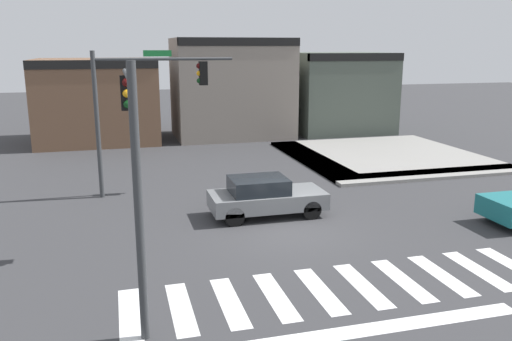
# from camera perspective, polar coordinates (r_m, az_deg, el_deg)

# --- Properties ---
(ground_plane) EXTENTS (120.00, 120.00, 0.00)m
(ground_plane) POSITION_cam_1_polar(r_m,az_deg,el_deg) (17.56, 3.24, -6.43)
(ground_plane) COLOR #353538
(crosswalk_near) EXTENTS (10.93, 2.62, 0.01)m
(crosswalk_near) POSITION_cam_1_polar(r_m,az_deg,el_deg) (13.70, 9.31, -12.52)
(crosswalk_near) COLOR silver
(crosswalk_near) RESTS_ON ground_plane
(curb_corner_northeast) EXTENTS (10.00, 10.60, 0.15)m
(curb_corner_northeast) POSITION_cam_1_polar(r_m,az_deg,el_deg) (29.20, 13.31, 1.42)
(curb_corner_northeast) COLOR gray
(curb_corner_northeast) RESTS_ON ground_plane
(storefront_row) EXTENTS (23.49, 6.75, 6.49)m
(storefront_row) POSITION_cam_1_polar(r_m,az_deg,el_deg) (35.65, -3.41, 8.46)
(storefront_row) COLOR brown
(storefront_row) RESTS_ON ground_plane
(traffic_signal_southwest) EXTENTS (0.32, 5.68, 5.70)m
(traffic_signal_southwest) POSITION_cam_1_polar(r_m,az_deg,el_deg) (12.40, -13.45, 3.90)
(traffic_signal_southwest) COLOR #383A3D
(traffic_signal_southwest) RESTS_ON ground_plane
(traffic_signal_northwest) EXTENTS (5.53, 0.32, 5.81)m
(traffic_signal_northwest) POSITION_cam_1_polar(r_m,az_deg,el_deg) (21.38, -11.95, 8.12)
(traffic_signal_northwest) COLOR #383A3D
(traffic_signal_northwest) RESTS_ON ground_plane
(car_gray) EXTENTS (4.11, 1.81, 1.42)m
(car_gray) POSITION_cam_1_polar(r_m,az_deg,el_deg) (18.69, 0.98, -2.84)
(car_gray) COLOR slate
(car_gray) RESTS_ON ground_plane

